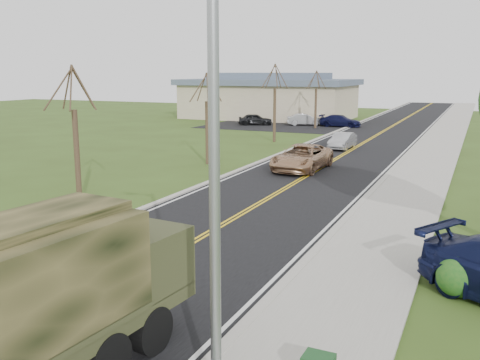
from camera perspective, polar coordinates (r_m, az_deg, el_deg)
The scene contains 17 objects.
ground at distance 13.05m, azimuth -22.22°, elevation -15.70°, with size 160.00×160.00×0.00m, color #324717.
road at distance 48.92m, azimuth 13.91°, elevation 4.37°, with size 8.00×120.00×0.01m, color black.
curb_right at distance 48.34m, azimuth 18.75°, elevation 4.08°, with size 0.30×120.00×0.12m, color #9E998E.
sidewalk_right at distance 48.21m, azimuth 20.82°, elevation 3.91°, with size 3.20×120.00×0.10m, color #9E998E.
curb_left at distance 49.82m, azimuth 9.20°, elevation 4.73°, with size 0.30×120.00×0.10m, color #9E998E.
street_light at distance 8.34m, azimuth -3.38°, elevation 2.20°, with size 1.65×0.22×8.00m.
bare_tree_a at distance 23.96m, azimuth -17.05°, elevation 3.42°, with size 1.93×2.26×6.08m.
bare_tree_b at distance 33.85m, azimuth -3.53°, elevation 5.86°, with size 1.83×2.14×5.73m.
bare_tree_c at distance 44.75m, azimuth 3.71°, elevation 7.61°, with size 2.04×2.39×6.42m.
bare_tree_d at distance 56.13m, azimuth 8.08°, elevation 8.07°, with size 1.88×2.20×5.91m.
commercial_building at distance 68.45m, azimuth 3.17°, elevation 8.87°, with size 25.50×21.50×5.65m.
military_truck at distance 10.42m, azimuth -21.32°, elevation -11.24°, with size 2.92×6.80×3.30m.
suv_champagne at distance 32.10m, azimuth 6.62°, elevation 2.41°, with size 2.52×5.46×1.52m, color tan.
sedan_silver at distance 41.47m, azimuth 10.87°, elevation 4.13°, with size 1.30×3.73×1.23m, color #B0B0B5.
lot_car_dark at distance 59.13m, azimuth 1.64°, elevation 6.49°, with size 1.50×3.72×1.27m, color black.
lot_car_silver at distance 59.20m, azimuth 6.93°, elevation 6.42°, with size 1.36×3.91×1.29m, color #B4B3B9.
lot_car_navy at distance 58.25m, azimuth 10.65°, elevation 6.22°, with size 1.77×4.36×1.27m, color #0E1033.
Camera 1 is at (8.73, -7.79, 5.77)m, focal length 40.00 mm.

